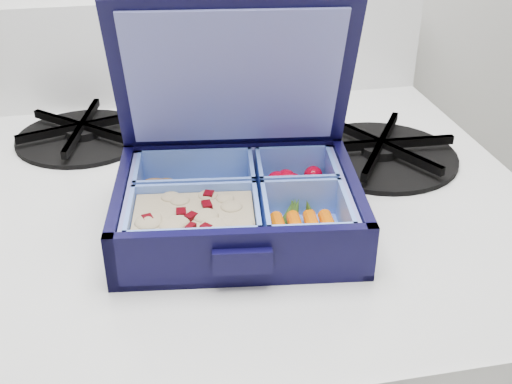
{
  "coord_description": "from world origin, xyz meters",
  "views": [
    {
      "loc": [
        -0.38,
        1.11,
        1.2
      ],
      "look_at": [
        -0.28,
        1.61,
        0.91
      ],
      "focal_mm": 45.0,
      "sensor_mm": 36.0,
      "label": 1
    }
  ],
  "objects": [
    {
      "name": "fork",
      "position": [
        -0.26,
        1.71,
        0.88
      ],
      "size": [
        0.11,
        0.19,
        0.01
      ],
      "primitive_type": null,
      "rotation": [
        0.0,
        0.0,
        -0.47
      ],
      "color": "#A0A1AD",
      "rests_on": "stove"
    },
    {
      "name": "burner_grate",
      "position": [
        -0.11,
        1.72,
        0.89
      ],
      "size": [
        0.18,
        0.18,
        0.03
      ],
      "primitive_type": "cylinder",
      "rotation": [
        0.0,
        0.0,
        -0.04
      ],
      "color": "black",
      "rests_on": "stove"
    },
    {
      "name": "burner_grate_rear",
      "position": [
        -0.44,
        1.83,
        0.88
      ],
      "size": [
        0.2,
        0.2,
        0.02
      ],
      "primitive_type": "cylinder",
      "rotation": [
        0.0,
        0.0,
        0.31
      ],
      "color": "black",
      "rests_on": "stove"
    },
    {
      "name": "bento_box",
      "position": [
        -0.29,
        1.6,
        0.9
      ],
      "size": [
        0.24,
        0.2,
        0.05
      ],
      "primitive_type": null,
      "rotation": [
        0.0,
        0.0,
        -0.13
      ],
      "color": "black",
      "rests_on": "stove"
    }
  ]
}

